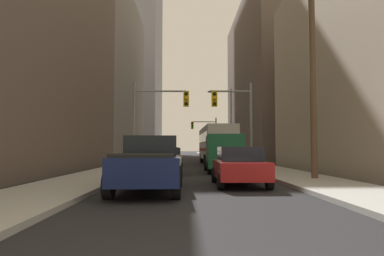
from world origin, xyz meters
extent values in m
cube|color=#9E9E99|center=(-4.91, 50.00, 0.07)|extent=(3.01, 160.00, 0.15)
cube|color=#9E9E99|center=(4.91, 50.00, 0.07)|extent=(3.01, 160.00, 0.15)
cube|color=silver|center=(2.37, 31.10, 1.95)|extent=(2.70, 11.54, 2.90)
cube|color=black|center=(1.11, 31.10, 2.47)|extent=(0.20, 10.58, 0.80)
cube|color=red|center=(1.10, 31.10, 1.37)|extent=(0.20, 10.58, 0.28)
cylinder|color=black|center=(1.19, 35.13, 0.50)|extent=(0.32, 1.00, 1.00)
cylinder|color=black|center=(3.54, 35.13, 0.50)|extent=(0.32, 1.00, 1.00)
cylinder|color=black|center=(1.19, 27.88, 0.50)|extent=(0.32, 1.00, 1.00)
cylinder|color=black|center=(3.54, 27.88, 0.50)|extent=(0.32, 1.00, 1.00)
cube|color=#141E4C|center=(-1.74, 9.87, 0.80)|extent=(2.15, 5.46, 0.80)
cube|color=black|center=(-1.74, 10.84, 1.55)|extent=(1.85, 1.85, 0.70)
cube|color=black|center=(-1.74, 8.52, 1.25)|extent=(1.83, 2.43, 0.10)
cylinder|color=black|center=(-2.70, 11.60, 0.40)|extent=(0.28, 0.80, 0.80)
cylinder|color=black|center=(-0.78, 11.60, 0.40)|extent=(0.28, 0.80, 0.80)
cylinder|color=black|center=(-2.70, 8.14, 0.40)|extent=(0.28, 0.80, 0.80)
cylinder|color=black|center=(-0.78, 8.14, 0.40)|extent=(0.28, 0.80, 0.80)
cube|color=#195938|center=(1.81, 19.70, 1.31)|extent=(2.17, 5.26, 1.90)
cube|color=black|center=(1.81, 22.30, 1.73)|extent=(1.76, 0.08, 0.60)
cylinder|color=black|center=(0.85, 21.36, 0.36)|extent=(0.24, 0.72, 0.72)
cylinder|color=black|center=(2.77, 21.36, 0.36)|extent=(0.24, 0.72, 0.72)
cylinder|color=black|center=(0.85, 18.03, 0.36)|extent=(0.24, 0.72, 0.72)
cylinder|color=black|center=(2.77, 18.03, 0.36)|extent=(0.24, 0.72, 0.72)
cube|color=maroon|center=(1.60, 11.81, 0.65)|extent=(1.84, 4.22, 0.65)
cube|color=black|center=(1.60, 11.66, 1.25)|extent=(1.60, 1.92, 0.55)
cylinder|color=black|center=(0.73, 13.16, 0.32)|extent=(0.22, 0.64, 0.64)
cylinder|color=black|center=(2.46, 13.16, 0.32)|extent=(0.22, 0.64, 0.64)
cylinder|color=black|center=(0.73, 10.47, 0.32)|extent=(0.22, 0.64, 0.64)
cylinder|color=black|center=(2.46, 10.47, 0.32)|extent=(0.22, 0.64, 0.64)
cube|color=#B7BABF|center=(-1.66, 17.39, 0.65)|extent=(1.88, 4.23, 0.65)
cube|color=black|center=(-1.66, 17.24, 1.25)|extent=(1.62, 1.93, 0.55)
cylinder|color=black|center=(-2.52, 18.74, 0.32)|extent=(0.22, 0.64, 0.64)
cylinder|color=black|center=(-0.79, 18.74, 0.32)|extent=(0.22, 0.64, 0.64)
cylinder|color=black|center=(-2.52, 16.05, 0.32)|extent=(0.22, 0.64, 0.64)
cylinder|color=black|center=(-0.79, 16.05, 0.32)|extent=(0.22, 0.64, 0.64)
cube|color=#C6B793|center=(-1.72, 27.27, 0.65)|extent=(1.94, 4.26, 0.65)
cube|color=black|center=(-1.72, 27.12, 1.25)|extent=(1.65, 1.95, 0.55)
cylinder|color=black|center=(-2.58, 28.61, 0.32)|extent=(0.22, 0.64, 0.64)
cylinder|color=black|center=(-0.85, 28.61, 0.32)|extent=(0.22, 0.64, 0.64)
cylinder|color=black|center=(-2.58, 25.92, 0.32)|extent=(0.22, 0.64, 0.64)
cylinder|color=black|center=(-0.85, 25.92, 0.32)|extent=(0.22, 0.64, 0.64)
cylinder|color=gray|center=(-4.01, 22.25, 3.00)|extent=(0.18, 0.18, 6.00)
cylinder|color=gray|center=(-2.23, 22.25, 5.40)|extent=(3.56, 0.12, 0.12)
cube|color=gold|center=(-0.45, 22.25, 4.88)|extent=(0.38, 0.30, 1.05)
sphere|color=black|center=(-0.45, 22.08, 5.21)|extent=(0.24, 0.24, 0.24)
sphere|color=#F9A514|center=(-0.45, 22.08, 4.88)|extent=(0.24, 0.24, 0.24)
sphere|color=black|center=(-0.45, 22.08, 4.54)|extent=(0.24, 0.24, 0.24)
cylinder|color=gray|center=(4.01, 22.25, 3.00)|extent=(0.18, 0.18, 6.00)
cylinder|color=gray|center=(2.75, 22.25, 5.40)|extent=(2.52, 0.12, 0.12)
cube|color=gold|center=(1.49, 22.25, 4.88)|extent=(0.38, 0.30, 1.05)
sphere|color=black|center=(1.49, 22.08, 5.21)|extent=(0.24, 0.24, 0.24)
sphere|color=#F9A514|center=(1.49, 22.08, 4.88)|extent=(0.24, 0.24, 0.24)
sphere|color=black|center=(1.49, 22.08, 4.54)|extent=(0.24, 0.24, 0.24)
cylinder|color=gray|center=(4.01, 50.32, 3.00)|extent=(0.18, 0.18, 6.00)
cylinder|color=gray|center=(2.26, 50.32, 5.40)|extent=(3.50, 0.12, 0.12)
cube|color=gold|center=(0.51, 50.32, 4.88)|extent=(0.38, 0.30, 1.05)
sphere|color=black|center=(0.51, 50.15, 5.21)|extent=(0.24, 0.24, 0.24)
sphere|color=black|center=(0.51, 50.15, 4.88)|extent=(0.24, 0.24, 0.24)
sphere|color=#19D833|center=(0.51, 50.15, 4.54)|extent=(0.24, 0.24, 0.24)
cylinder|color=brown|center=(5.21, 13.61, 4.85)|extent=(0.28, 0.28, 9.70)
cylinder|color=gray|center=(4.11, 33.65, 3.75)|extent=(0.16, 0.16, 7.50)
cylinder|color=gray|center=(3.06, 33.65, 7.30)|extent=(2.10, 0.10, 0.10)
ellipsoid|color=#4C4C51|center=(2.00, 33.65, 7.20)|extent=(0.56, 0.32, 0.20)
cube|color=gray|center=(-19.54, 46.18, 11.36)|extent=(23.48, 27.86, 22.72)
cube|color=#93939E|center=(-19.35, 86.35, 32.07)|extent=(24.57, 23.50, 64.14)
cube|color=#66564C|center=(15.49, 48.03, 11.00)|extent=(16.48, 28.87, 22.00)
camera|label=1|loc=(-0.51, -2.18, 1.45)|focal=33.49mm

